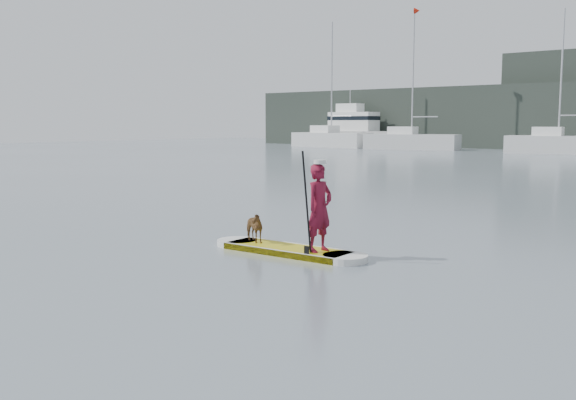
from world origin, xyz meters
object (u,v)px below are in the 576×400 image
Objects in this scene: paddler at (319,208)px; sailboat_c at (557,143)px; sailboat_b at (411,140)px; motor_yacht_b at (358,131)px; paddleboard at (288,250)px; dog at (252,227)px; sailboat_a at (331,139)px.

sailboat_c is (-8.66, 44.31, -0.07)m from paddler.
motor_yacht_b is (-7.99, 3.36, 0.76)m from sailboat_b.
sailboat_b is at bearing 171.22° from sailboat_c.
dog is (-0.86, -0.03, 0.35)m from paddleboard.
sailboat_c is (22.15, -0.18, -0.03)m from sailboat_a.
sailboat_b is at bearing -24.91° from motor_yacht_b.
sailboat_c is (13.08, -0.14, -0.05)m from sailboat_b.
paddler is 0.14× the size of sailboat_c.
sailboat_a is at bearing 170.08° from sailboat_b.
motor_yacht_b is at bearing 37.94° from paddler.
sailboat_a is 1.38× the size of motor_yacht_b.
sailboat_c is (-7.96, 44.33, 0.78)m from paddleboard.
motor_yacht_b reaches higher than dog.
paddleboard is at bearing -60.82° from motor_yacht_b.
dog is 55.55m from motor_yacht_b.
sailboat_a is 0.97× the size of sailboat_b.
sailboat_a is 9.07m from sailboat_b.
sailboat_c reaches higher than paddleboard.
dog reaches higher than paddleboard.
paddler reaches higher than paddleboard.
dog is 44.93m from sailboat_c.
sailboat_a is 3.58m from motor_yacht_b.
sailboat_b reaches higher than paddler.
sailboat_c reaches higher than dog.
paddler is 45.14m from sailboat_c.
paddleboard is at bearing -88.00° from sailboat_c.
sailboat_c is at bearing 97.99° from paddleboard.
sailboat_b is (-21.04, 44.47, 0.83)m from paddleboard.
dog is 53.29m from sailboat_a.
paddler is at bearing -87.12° from sailboat_c.
paddler reaches higher than dog.
sailboat_c is at bearing 30.34° from dog.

